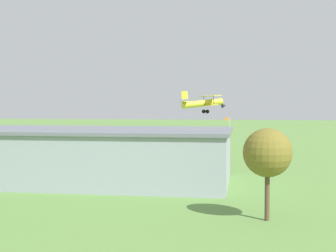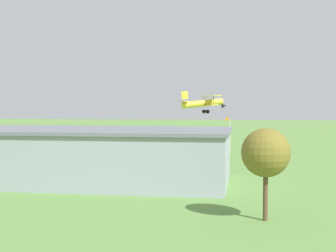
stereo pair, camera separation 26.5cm
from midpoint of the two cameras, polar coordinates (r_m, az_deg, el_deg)
The scene contains 7 objects.
ground_plane at distance 88.75m, azimuth -0.72°, elevation -3.11°, with size 400.00×400.00×0.00m, color #608C42.
hangar at distance 55.19m, azimuth -10.40°, elevation -3.42°, with size 33.93×16.41×6.02m.
biplane at distance 80.27m, azimuth 4.21°, elevation 2.78°, with size 7.94×7.77×3.73m.
person_beside_truck at distance 70.21m, azimuth 6.31°, elevation -3.97°, with size 0.42×0.42×1.59m.
person_near_hangar_door at distance 76.49m, azimuth -17.39°, elevation -3.54°, with size 0.40×0.40×1.58m.
tree_behind_hangar_right at distance 36.45m, azimuth 11.60°, elevation -3.19°, with size 3.69×3.69×6.97m.
windsock at distance 86.44m, azimuth 6.90°, elevation 0.55°, with size 1.24×1.42×6.56m.
Camera 1 is at (-13.35, 87.31, 8.66)m, focal length 51.04 mm.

